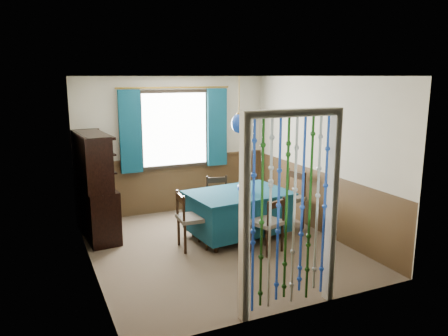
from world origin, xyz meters
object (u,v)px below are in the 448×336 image
pendant_lamp (239,123)px  vase_table (244,186)px  chair_right (288,198)px  chair_near (268,223)px  vase_sideboard (96,176)px  chair_far (218,200)px  chair_left (190,218)px  sideboard (96,201)px  bowl_shelf (99,167)px  dining_table (238,211)px

pendant_lamp → vase_table: pendant_lamp is taller
chair_right → chair_near: bearing=124.5°
pendant_lamp → vase_table: 0.97m
pendant_lamp → vase_sideboard: size_ratio=4.58×
chair_far → vase_sideboard: 2.06m
chair_far → vase_sideboard: (-1.91, 0.59, 0.47)m
chair_left → sideboard: sideboard is taller
chair_left → bowl_shelf: 1.60m
chair_far → vase_table: (0.12, -0.72, 0.39)m
vase_table → sideboard: bearing=154.0°
chair_left → chair_right: (1.79, 0.17, 0.06)m
chair_right → bowl_shelf: (-2.91, 0.73, 0.64)m
chair_left → bowl_shelf: bearing=-125.8°
dining_table → pendant_lamp: bearing=-95.6°
chair_far → sideboard: size_ratio=0.50×
bowl_shelf → chair_near: bearing=-35.6°
dining_table → chair_near: (0.13, -0.73, 0.01)m
chair_near → vase_sideboard: bearing=118.0°
chair_far → chair_right: chair_right is taller
bowl_shelf → vase_sideboard: bearing=90.0°
chair_near → chair_far: bearing=78.7°
chair_left → bowl_shelf: bowl_shelf is taller
chair_right → bowl_shelf: size_ratio=5.21×
chair_far → vase_table: 0.83m
chair_far → chair_left: (-0.79, -0.78, 0.01)m
vase_table → chair_near: bearing=-84.8°
bowl_shelf → vase_sideboard: (0.00, 0.47, -0.23)m
chair_right → vase_sideboard: 3.18m
chair_right → bowl_shelf: 3.07m
dining_table → vase_sideboard: vase_sideboard is taller
dining_table → chair_near: size_ratio=1.97×
sideboard → pendant_lamp: 2.56m
dining_table → sideboard: 2.25m
vase_table → dining_table: bearing=137.5°
pendant_lamp → vase_sideboard: (-1.97, 1.24, -0.89)m
dining_table → chair_far: bearing=89.1°
dining_table → bowl_shelf: bowl_shelf is taller
vase_table → vase_sideboard: bearing=147.3°
chair_far → pendant_lamp: bearing=105.7°
chair_near → pendant_lamp: pendant_lamp is taller
chair_far → pendant_lamp: size_ratio=0.98×
chair_far → bowl_shelf: (-1.91, 0.12, 0.71)m
chair_right → bowl_shelf: bowl_shelf is taller
chair_near → chair_left: chair_left is taller
chair_left → vase_table: vase_table is taller
vase_sideboard → chair_near: bearing=-43.2°
chair_right → vase_sideboard: vase_sideboard is taller
chair_far → bowl_shelf: bowl_shelf is taller
chair_far → vase_sideboard: size_ratio=4.51×
chair_near → dining_table: bearing=81.1°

